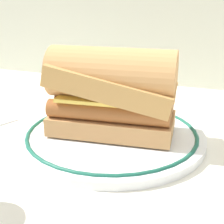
# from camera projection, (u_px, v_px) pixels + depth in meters

# --- Properties ---
(ground_plane) EXTENTS (1.50, 1.50, 0.00)m
(ground_plane) POSITION_uv_depth(u_px,v_px,m) (121.00, 148.00, 0.48)
(ground_plane) COLOR silver
(plate) EXTENTS (0.28, 0.28, 0.01)m
(plate) POSITION_uv_depth(u_px,v_px,m) (112.00, 135.00, 0.51)
(plate) COLOR white
(plate) RESTS_ON ground_plane
(sausage_sandwich) EXTENTS (0.19, 0.11, 0.12)m
(sausage_sandwich) POSITION_uv_depth(u_px,v_px,m) (112.00, 91.00, 0.48)
(sausage_sandwich) COLOR tan
(sausage_sandwich) RESTS_ON plate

